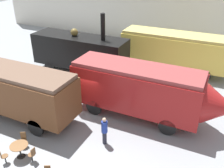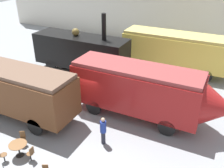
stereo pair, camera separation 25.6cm
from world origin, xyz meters
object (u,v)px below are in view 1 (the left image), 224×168
at_px(cafe_chair_0, 3,156).
at_px(visitor_person, 104,130).
at_px(passenger_coach_wooden, 14,88).
at_px(passenger_coach_vintage, 176,49).
at_px(streamlined_locomotive, 148,90).
at_px(steam_locomotive, 80,51).
at_px(cafe_table_near, 19,147).

bearing_deg(cafe_chair_0, visitor_person, -17.97).
distance_m(passenger_coach_wooden, visitor_person, 6.46).
bearing_deg(passenger_coach_vintage, streamlined_locomotive, -88.83).
height_order(steam_locomotive, cafe_chair_0, steam_locomotive).
relative_size(passenger_coach_vintage, steam_locomotive, 1.13).
height_order(passenger_coach_wooden, visitor_person, passenger_coach_wooden).
distance_m(streamlined_locomotive, cafe_table_near, 7.95).
bearing_deg(visitor_person, passenger_coach_vintage, 84.56).
distance_m(streamlined_locomotive, cafe_chair_0, 8.78).
bearing_deg(steam_locomotive, passenger_coach_wooden, -91.01).
xyz_separation_m(cafe_table_near, cafe_chair_0, (-0.41, -0.72, -0.10)).
distance_m(passenger_coach_vintage, cafe_chair_0, 16.08).
bearing_deg(passenger_coach_wooden, cafe_table_near, -44.61).
relative_size(steam_locomotive, cafe_chair_0, 9.62).
bearing_deg(streamlined_locomotive, cafe_chair_0, -126.63).
distance_m(passenger_coach_vintage, cafe_table_near, 15.26).
bearing_deg(visitor_person, passenger_coach_wooden, 179.47).
bearing_deg(passenger_coach_wooden, visitor_person, -0.53).
height_order(streamlined_locomotive, passenger_coach_wooden, streamlined_locomotive).
bearing_deg(cafe_table_near, steam_locomotive, 104.94).
height_order(passenger_coach_vintage, steam_locomotive, steam_locomotive).
height_order(passenger_coach_vintage, cafe_table_near, passenger_coach_vintage).
bearing_deg(visitor_person, steam_locomotive, 129.44).
bearing_deg(passenger_coach_wooden, streamlined_locomotive, 23.63).
bearing_deg(streamlined_locomotive, passenger_coach_vintage, 91.17).
bearing_deg(visitor_person, cafe_table_near, -140.97).
bearing_deg(cafe_chair_0, passenger_coach_vintage, 11.53).
relative_size(steam_locomotive, visitor_person, 4.94).
distance_m(streamlined_locomotive, passenger_coach_wooden, 8.36).
relative_size(passenger_coach_wooden, cafe_chair_0, 9.57).
bearing_deg(visitor_person, streamlined_locomotive, 69.39).
bearing_deg(streamlined_locomotive, cafe_table_near, -127.36).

